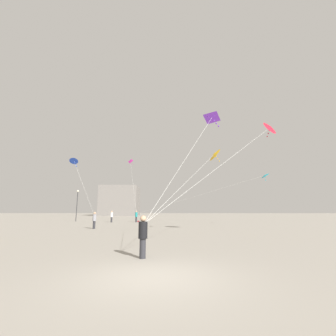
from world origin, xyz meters
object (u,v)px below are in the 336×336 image
(kite_violet_delta, at_px, (211,119))
(kite_crimson_diamond, at_px, (270,128))
(lamppost_east, at_px, (77,200))
(kite_magenta_delta, at_px, (131,162))
(person_in_white, at_px, (112,216))
(kite_cyan_diamond, at_px, (263,176))
(person_in_black, at_px, (143,235))
(person_in_teal, at_px, (136,216))
(building_left_hall, at_px, (121,201))
(kite_cobalt_diamond, at_px, (74,161))
(person_in_grey, at_px, (94,219))
(handbag_beside_flyer, at_px, (138,221))
(kite_amber_diamond, at_px, (214,155))

(kite_violet_delta, height_order, kite_crimson_diamond, kite_crimson_diamond)
(lamppost_east, bearing_deg, kite_magenta_delta, 21.37)
(person_in_white, height_order, kite_cyan_diamond, kite_cyan_diamond)
(person_in_black, bearing_deg, person_in_teal, -84.60)
(kite_violet_delta, xyz_separation_m, building_left_hall, (-22.04, 72.19, -2.29))
(kite_cobalt_diamond, bearing_deg, person_in_grey, 16.68)
(person_in_grey, bearing_deg, kite_magenta_delta, -112.40)
(kite_violet_delta, xyz_separation_m, kite_crimson_diamond, (5.33, 3.72, 0.78))
(person_in_white, height_order, lamppost_east, lamppost_east)
(kite_magenta_delta, xyz_separation_m, handbag_beside_flyer, (2.55, -5.30, -10.90))
(person_in_teal, bearing_deg, kite_magenta_delta, 38.15)
(person_in_black, relative_size, kite_crimson_diamond, 0.17)
(building_left_hall, relative_size, handbag_beside_flyer, 45.91)
(handbag_beside_flyer, bearing_deg, person_in_grey, -100.35)
(kite_cobalt_diamond, bearing_deg, person_in_white, 87.29)
(kite_violet_delta, bearing_deg, kite_magenta_delta, 109.85)
(person_in_black, bearing_deg, kite_cyan_diamond, -126.69)
(building_left_hall, xyz_separation_m, lamppost_east, (2.87, -46.07, -1.74))
(kite_cobalt_diamond, xyz_separation_m, building_left_hall, (-9.13, 62.59, -1.67))
(person_in_white, xyz_separation_m, handbag_beside_flyer, (4.17, 0.89, -0.87))
(kite_violet_delta, relative_size, kite_crimson_diamond, 0.68)
(kite_magenta_delta, xyz_separation_m, kite_amber_diamond, (11.90, -23.26, -4.22))
(person_in_teal, xyz_separation_m, handbag_beside_flyer, (0.35, 0.10, -0.87))
(kite_amber_diamond, relative_size, kite_cobalt_diamond, 1.88)
(person_in_grey, bearing_deg, kite_cobalt_diamond, -5.78)
(kite_cobalt_diamond, bearing_deg, kite_amber_diamond, -13.45)
(kite_violet_delta, relative_size, kite_amber_diamond, 0.59)
(person_in_white, distance_m, building_left_hall, 50.08)
(person_in_teal, xyz_separation_m, person_in_white, (-3.82, -0.79, -0.00))
(person_in_white, bearing_deg, lamppost_east, -108.17)
(person_in_teal, bearing_deg, kite_cyan_diamond, -99.21)
(person_in_teal, bearing_deg, kite_violet_delta, -144.72)
(person_in_black, bearing_deg, kite_cobalt_diamond, -60.61)
(person_in_teal, xyz_separation_m, person_in_grey, (-2.18, -13.78, -0.05))
(kite_violet_delta, distance_m, kite_cyan_diamond, 18.31)
(kite_cobalt_diamond, distance_m, building_left_hall, 63.28)
(person_in_teal, height_order, kite_magenta_delta, kite_magenta_delta)
(kite_amber_diamond, distance_m, kite_crimson_diamond, 5.02)
(kite_magenta_delta, bearing_deg, building_left_hall, 104.94)
(kite_violet_delta, height_order, kite_cobalt_diamond, kite_violet_delta)
(person_in_grey, xyz_separation_m, building_left_hall, (-11.42, 61.91, 4.37))
(kite_magenta_delta, bearing_deg, person_in_grey, -89.94)
(handbag_beside_flyer, bearing_deg, kite_cyan_diamond, -25.89)
(handbag_beside_flyer, bearing_deg, kite_cobalt_diamond, -108.32)
(person_in_grey, xyz_separation_m, kite_cobalt_diamond, (-2.29, -0.69, 6.04))
(person_in_grey, distance_m, person_in_black, 16.20)
(kite_crimson_diamond, bearing_deg, building_left_hall, 111.79)
(person_in_white, relative_size, kite_amber_diamond, 0.16)
(person_in_teal, relative_size, person_in_white, 1.00)
(person_in_teal, distance_m, kite_cyan_diamond, 20.17)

